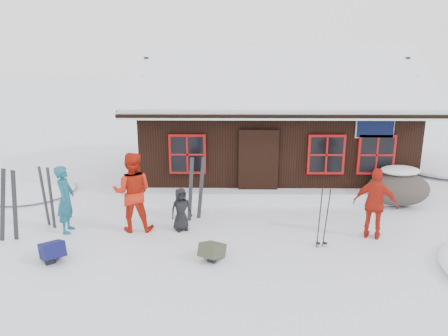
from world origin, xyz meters
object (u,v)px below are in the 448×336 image
Objects in this scene: skier_orange_right at (375,204)px; ski_pair_left at (9,206)px; skier_orange_left at (133,192)px; backpack_blue at (53,253)px; boulder at (398,187)px; skier_crouched at (181,209)px; backpack_olive at (212,253)px; ski_poles at (323,219)px; skier_teal at (66,199)px.

skier_orange_right is 0.95× the size of ski_pair_left.
backpack_blue is at bearing 46.65° from skier_orange_left.
skier_orange_right is 0.98× the size of boulder.
skier_crouched is at bearing -162.63° from boulder.
skier_orange_left is 3.68× the size of backpack_olive.
boulder is 3.79m from ski_poles.
backpack_olive is at bearing -165.13° from ski_poles.
skier_orange_left is 2.73m from ski_pair_left.
ski_poles is (-2.65, -2.70, 0.16)m from boulder.
backpack_blue is at bearing -174.54° from skier_crouched.
boulder is at bearing -9.51° from skier_crouched.
boulder is 0.97× the size of ski_pair_left.
skier_teal is 3.11× the size of backpack_olive.
ski_poles reaches higher than backpack_blue.
skier_crouched is 0.75× the size of ski_poles.
skier_orange_right reaches higher than backpack_blue.
ski_pair_left is at bearing -165.71° from boulder.
skier_teal is at bearing 62.22° from backpack_blue.
skier_orange_left reaches higher than backpack_blue.
ski_pair_left is (-3.79, -0.63, 0.30)m from skier_crouched.
skier_teal reaches higher than skier_crouched.
skier_crouched is at bearing -3.27° from backpack_blue.
backpack_blue is at bearing 32.20° from skier_orange_right.
skier_teal is 1.16× the size of ski_poles.
skier_teal is 8.77m from boulder.
skier_orange_right is 4.50m from skier_crouched.
ski_poles is at bearing 165.79° from skier_orange_left.
boulder is at bearing -99.49° from skier_orange_right.
skier_orange_left reaches higher than backpack_olive.
ski_poles is (4.33, -0.88, -0.30)m from skier_orange_left.
skier_orange_right reaches higher than backpack_olive.
skier_teal reaches higher than boulder.
backpack_olive is (3.50, -1.39, -0.67)m from skier_teal.
ski_pair_left reaches higher than skier_crouched.
skier_orange_left is at bearing -165.38° from boulder.
boulder is at bearing 60.64° from backpack_olive.
skier_orange_left reaches higher than skier_crouched.
boulder is 3.25× the size of backpack_olive.
ski_pair_left reaches higher than backpack_blue.
ski_pair_left is at bearing 24.11° from skier_orange_right.
skier_orange_right is 1.38m from ski_poles.
skier_orange_right is 1.18× the size of ski_poles.
backpack_olive is at bearing -4.60° from ski_pair_left.
ski_pair_left reaches higher than backpack_olive.
skier_crouched is at bearing 176.87° from skier_orange_left.
ski_pair_left is at bearing 107.86° from backpack_blue.
skier_crouched is 0.60× the size of ski_pair_left.
boulder reaches higher than backpack_olive.
skier_teal is 0.93× the size of ski_pair_left.
skier_orange_left is 1.10× the size of ski_pair_left.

